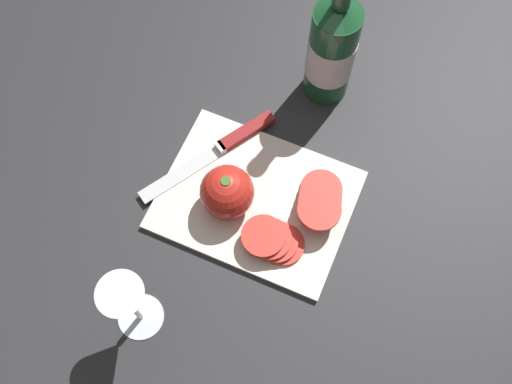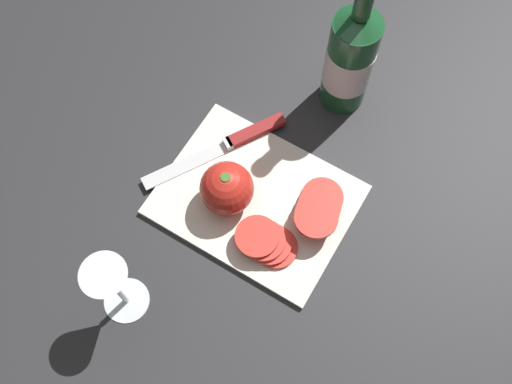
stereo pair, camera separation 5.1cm
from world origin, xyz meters
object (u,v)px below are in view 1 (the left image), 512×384
(wine_bottle, at_px, (332,50))
(knife, at_px, (233,140))
(tomato_slice_stack_near, at_px, (320,200))
(tomato_slice_stack_far, at_px, (273,240))
(whole_tomato, at_px, (227,192))
(wine_glass, at_px, (129,303))

(wine_bottle, bearing_deg, knife, -121.18)
(knife, bearing_deg, tomato_slice_stack_near, 105.55)
(knife, xyz_separation_m, tomato_slice_stack_near, (0.19, -0.05, 0.02))
(knife, bearing_deg, tomato_slice_stack_far, 74.90)
(wine_bottle, height_order, knife, wine_bottle)
(tomato_slice_stack_near, xyz_separation_m, tomato_slice_stack_far, (-0.05, -0.09, -0.01))
(whole_tomato, bearing_deg, tomato_slice_stack_far, -20.81)
(wine_glass, bearing_deg, knife, 88.97)
(wine_glass, relative_size, tomato_slice_stack_far, 1.56)
(wine_bottle, distance_m, wine_glass, 0.54)
(wine_bottle, distance_m, knife, 0.23)
(wine_bottle, height_order, tomato_slice_stack_far, wine_bottle)
(wine_glass, distance_m, knife, 0.36)
(knife, relative_size, tomato_slice_stack_far, 2.34)
(wine_bottle, relative_size, whole_tomato, 3.48)
(tomato_slice_stack_far, bearing_deg, wine_glass, -126.66)
(wine_bottle, height_order, tomato_slice_stack_near, wine_bottle)
(wine_bottle, bearing_deg, wine_glass, -102.42)
(wine_glass, xyz_separation_m, tomato_slice_stack_far, (0.15, 0.20, -0.09))
(tomato_slice_stack_far, bearing_deg, knife, 133.40)
(wine_glass, bearing_deg, whole_tomato, 78.72)
(whole_tomato, relative_size, tomato_slice_stack_far, 0.87)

